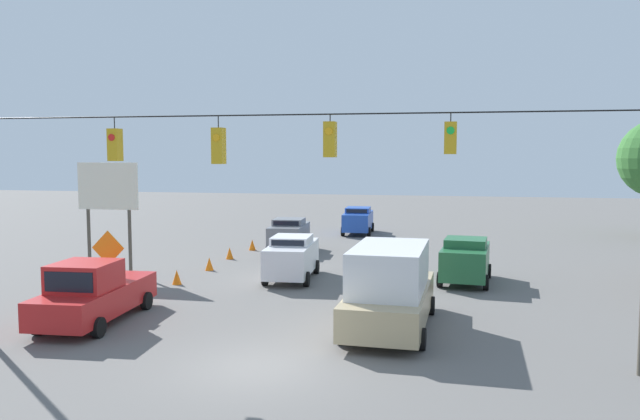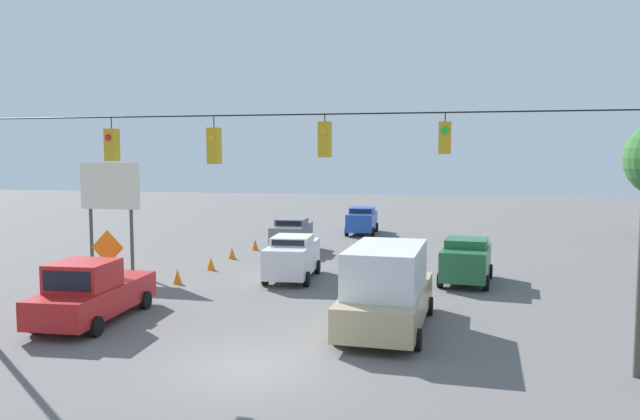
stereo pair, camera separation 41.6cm
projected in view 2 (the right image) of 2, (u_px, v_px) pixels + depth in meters
ground_plane at (254, 368)px, 16.39m from camera, size 140.00×140.00×0.00m
overhead_signal_span at (266, 186)px, 17.37m from camera, size 19.50×0.38×7.50m
pickup_truck_red_parked_shoulder at (92, 293)px, 20.82m from camera, size 2.46×5.51×2.12m
sedan_blue_withflow_deep at (362, 220)px, 43.90m from camera, size 2.14×4.44×1.87m
sedan_white_withflow_mid at (292, 257)px, 27.92m from camera, size 2.25×4.60×1.96m
sedan_grey_withflow_far at (292, 234)px, 35.92m from camera, size 2.23×4.00×1.91m
box_truck_tan_crossing_near at (387, 288)px, 19.85m from camera, size 2.76×6.38×2.72m
sedan_green_oncoming_far at (466, 260)px, 27.13m from camera, size 2.42×4.25×1.95m
traffic_cone_nearest at (141, 294)px, 23.58m from camera, size 0.41×0.41×0.63m
traffic_cone_second at (178, 277)px, 26.96m from camera, size 0.41×0.41×0.63m
traffic_cone_third at (211, 264)px, 30.20m from camera, size 0.41×0.41×0.63m
traffic_cone_fourth at (232, 253)px, 33.42m from camera, size 0.41×0.41×0.63m
traffic_cone_fifth at (255, 245)px, 36.48m from camera, size 0.41×0.41×0.63m
roadside_billboard at (110, 195)px, 29.30m from camera, size 3.02×0.16×5.22m
work_zone_sign at (108, 253)px, 22.76m from camera, size 1.27×0.06×2.84m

